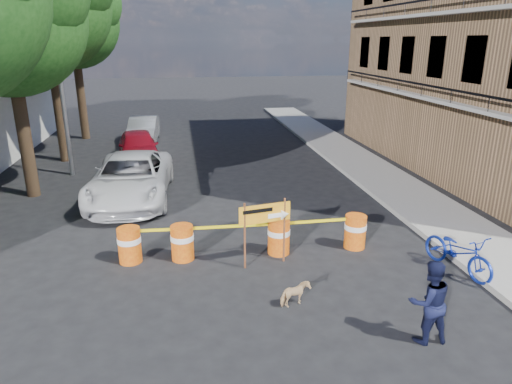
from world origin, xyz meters
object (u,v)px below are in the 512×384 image
object	(u,v)px
barrel_mid_right	(279,236)
bicycle	(461,234)
barrel_far_left	(129,244)
dog	(295,294)
barrel_mid_left	(182,242)
barrel_far_right	(355,231)
sedan_red	(138,147)
suv_white	(131,178)
pedestrian	(429,302)
detour_sign	(271,218)
sedan_silver	(144,130)

from	to	relation	value
barrel_mid_right	bicycle	xyz separation A→B (m)	(3.98, -1.65, 0.50)
barrel_far_left	bicycle	world-z (taller)	bicycle
dog	barrel_mid_left	bearing A→B (deg)	20.98
barrel_mid_right	barrel_far_right	size ratio (longest dim) A/B	1.00
sedan_red	suv_white	bearing A→B (deg)	-96.21
bicycle	suv_white	bearing A→B (deg)	124.19
suv_white	barrel_far_left	bearing A→B (deg)	-82.74
pedestrian	barrel_far_left	bearing A→B (deg)	-35.86
bicycle	sedan_red	xyz separation A→B (m)	(-8.24, 11.76, -0.26)
barrel_mid_right	sedan_red	world-z (taller)	sedan_red
barrel_mid_left	detour_sign	xyz separation A→B (m)	(2.13, -0.61, 0.74)
barrel_far_left	barrel_mid_right	size ratio (longest dim) A/B	1.00
barrel_mid_left	sedan_red	bearing A→B (deg)	100.21
barrel_far_right	dog	bearing A→B (deg)	-132.14
barrel_far_left	suv_white	xyz separation A→B (m)	(-0.38, 4.80, 0.30)
suv_white	barrel_mid_right	bearing A→B (deg)	-47.38
bicycle	suv_white	distance (m)	10.44
barrel_far_right	suv_white	bearing A→B (deg)	141.49
dog	sedan_red	xyz separation A→B (m)	(-4.08, 12.58, 0.45)
barrel_far_left	barrel_mid_left	xyz separation A→B (m)	(1.29, -0.07, 0.00)
barrel_mid_right	sedan_silver	bearing A→B (deg)	106.75
pedestrian	suv_white	distance (m)	10.75
dog	sedan_red	size ratio (longest dim) A/B	0.15
barrel_far_right	bicycle	distance (m)	2.59
barrel_far_left	dog	xyz separation A→B (m)	(3.56, -2.61, -0.21)
barrel_far_right	suv_white	distance (m)	7.91
barrel_far_right	pedestrian	distance (m)	4.01
barrel_mid_left	barrel_far_right	xyz separation A→B (m)	(4.52, -0.05, 0.00)
barrel_mid_right	detour_sign	size ratio (longest dim) A/B	0.54
barrel_mid_right	sedan_red	bearing A→B (deg)	112.86
barrel_mid_left	sedan_silver	xyz separation A→B (m)	(-1.87, 14.29, 0.20)
sedan_red	sedan_silver	world-z (taller)	sedan_red
detour_sign	pedestrian	size ratio (longest dim) A/B	1.04
suv_white	sedan_red	xyz separation A→B (m)	(-0.14, 5.17, -0.06)
bicycle	dog	bearing A→B (deg)	174.49
detour_sign	barrel_far_right	bearing A→B (deg)	1.98
barrel_far_left	barrel_far_right	xyz separation A→B (m)	(5.81, -0.12, 0.00)
barrel_mid_left	sedan_red	xyz separation A→B (m)	(-1.81, 10.04, 0.24)
barrel_mid_right	dog	distance (m)	2.49
barrel_far_left	bicycle	xyz separation A→B (m)	(7.72, -1.79, 0.50)
detour_sign	dog	world-z (taller)	detour_sign
barrel_far_left	sedan_red	bearing A→B (deg)	92.99
detour_sign	sedan_red	distance (m)	11.37
pedestrian	sedan_red	distance (m)	15.37
barrel_far_left	pedestrian	xyz separation A→B (m)	(5.64, -4.11, 0.33)
barrel_mid_left	bicycle	distance (m)	6.67
barrel_far_left	barrel_mid_left	world-z (taller)	same
barrel_far_left	sedan_red	distance (m)	9.99
suv_white	sedan_silver	world-z (taller)	suv_white
dog	suv_white	world-z (taller)	suv_white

